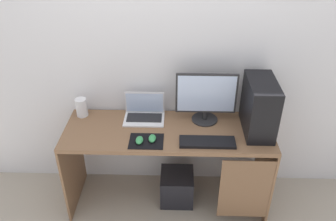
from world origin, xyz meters
The scene contains 12 objects.
ground_plane centered at (0.00, 0.00, 0.00)m, with size 8.00×8.00×0.00m, color #9E9384.
wall_back centered at (0.00, 0.32, 1.30)m, with size 4.00×0.05×2.60m.
desk centered at (0.02, -0.01, 0.62)m, with size 1.66×0.57×0.77m.
pc_tower centered at (0.70, 0.02, 0.98)m, with size 0.21×0.43×0.43m, color black.
monitor centered at (0.30, 0.14, 0.99)m, with size 0.49×0.21×0.43m.
laptop centered at (-0.20, 0.17, 0.81)m, with size 0.33×0.22×0.22m.
speaker centered at (-0.73, 0.19, 0.85)m, with size 0.09×0.09×0.16m, color silver.
keyboard centered at (0.30, -0.17, 0.78)m, with size 0.42×0.14×0.02m, color black.
mousepad centered at (-0.16, -0.16, 0.77)m, with size 0.26×0.20×0.01m, color black.
mouse_left centered at (-0.11, -0.15, 0.79)m, with size 0.06×0.10×0.03m, color #338C4C.
mouse_right centered at (-0.21, -0.17, 0.79)m, with size 0.06×0.10×0.03m, color #338C4C.
subwoofer centered at (0.08, 0.01, 0.14)m, with size 0.29×0.29×0.29m, color black.
Camera 1 is at (0.07, -2.24, 2.35)m, focal length 36.90 mm.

